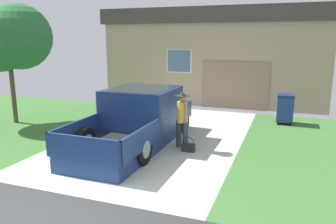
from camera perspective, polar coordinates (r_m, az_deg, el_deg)
pickup_truck at (r=10.19m, az=-4.78°, el=-1.02°), size 2.14×5.29×1.65m
person_with_hat at (r=9.45m, az=2.45°, el=-1.00°), size 0.42×0.42×1.66m
handbag at (r=9.42m, az=3.51°, el=-6.02°), size 0.37×0.19×0.43m
house_with_garage at (r=18.40m, az=9.14°, el=9.78°), size 10.87×6.57×4.53m
front_yard_tree at (r=13.50m, az=-25.73°, el=11.32°), size 2.85×2.84×4.37m
wheeled_trash_bin at (r=13.09m, az=19.56°, el=0.69°), size 0.60×0.72×1.11m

